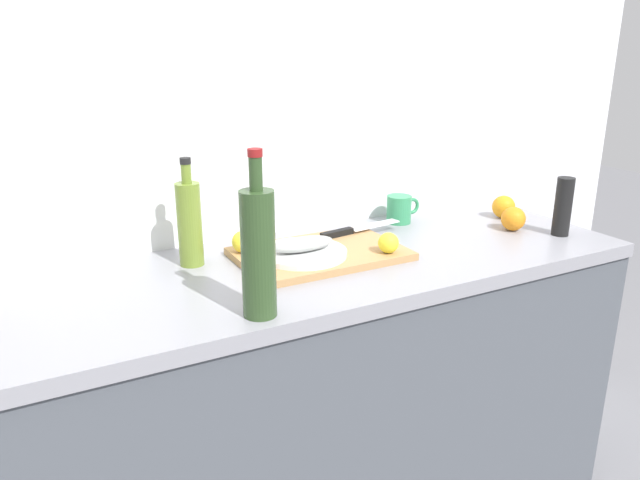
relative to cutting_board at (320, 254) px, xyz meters
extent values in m
cube|color=white|center=(-0.13, 0.29, 0.34)|extent=(3.20, 0.05, 2.50)
cube|color=#4C5159|center=(-0.13, -0.03, -0.48)|extent=(2.00, 0.58, 0.86)
cube|color=gray|center=(-0.13, -0.03, -0.03)|extent=(2.00, 0.60, 0.04)
cube|color=tan|center=(0.00, 0.00, 0.00)|extent=(0.45, 0.30, 0.02)
cylinder|color=white|center=(-0.06, -0.02, 0.02)|extent=(0.24, 0.24, 0.01)
ellipsoid|color=#999E99|center=(-0.06, -0.02, 0.04)|extent=(0.18, 0.08, 0.04)
cube|color=silver|center=(0.25, 0.11, 0.02)|extent=(0.18, 0.06, 0.00)
cube|color=black|center=(0.10, 0.09, 0.02)|extent=(0.11, 0.04, 0.02)
sphere|color=yellow|center=(0.15, -0.11, 0.04)|extent=(0.06, 0.06, 0.06)
sphere|color=yellow|center=(-0.19, 0.08, 0.04)|extent=(0.06, 0.06, 0.06)
cylinder|color=olive|center=(-0.33, 0.11, 0.10)|extent=(0.06, 0.06, 0.22)
cylinder|color=olive|center=(-0.33, 0.11, 0.24)|extent=(0.03, 0.03, 0.05)
cylinder|color=black|center=(-0.33, 0.11, 0.27)|extent=(0.03, 0.03, 0.02)
cylinder|color=#2D4723|center=(-0.29, -0.27, 0.13)|extent=(0.07, 0.07, 0.28)
cylinder|color=#2D4723|center=(-0.29, -0.27, 0.30)|extent=(0.03, 0.03, 0.07)
cylinder|color=maroon|center=(-0.29, -0.27, 0.35)|extent=(0.03, 0.03, 0.02)
cylinder|color=#338C59|center=(0.39, 0.18, 0.04)|extent=(0.08, 0.08, 0.09)
torus|color=#338C59|center=(0.44, 0.18, 0.04)|extent=(0.06, 0.01, 0.06)
sphere|color=orange|center=(0.73, 0.06, 0.03)|extent=(0.08, 0.08, 0.08)
sphere|color=orange|center=(0.65, -0.07, 0.03)|extent=(0.08, 0.08, 0.08)
cylinder|color=black|center=(0.75, -0.17, 0.08)|extent=(0.05, 0.05, 0.18)
camera|label=1|loc=(-0.74, -1.39, 0.56)|focal=34.05mm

